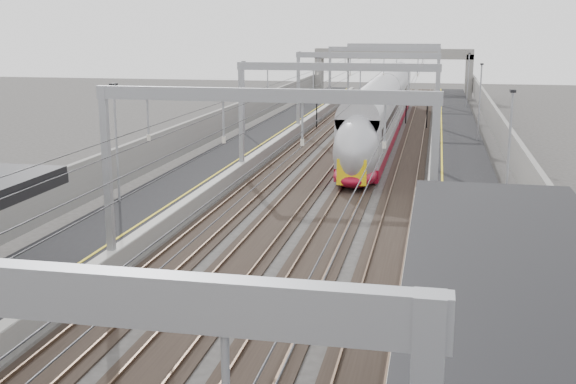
% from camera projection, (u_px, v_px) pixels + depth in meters
% --- Properties ---
extents(platform_left, '(4.00, 120.00, 1.00)m').
position_uv_depth(platform_left, '(230.00, 161.00, 51.47)').
color(platform_left, black).
rests_on(platform_left, ground).
extents(platform_right, '(4.00, 120.00, 1.00)m').
position_uv_depth(platform_right, '(460.00, 169.00, 48.33)').
color(platform_right, black).
rests_on(platform_right, ground).
extents(tracks, '(11.40, 140.00, 0.20)m').
position_uv_depth(tracks, '(341.00, 171.00, 50.00)').
color(tracks, black).
rests_on(tracks, ground).
extents(overhead_line, '(13.00, 140.00, 6.60)m').
position_uv_depth(overhead_line, '(354.00, 76.00, 54.96)').
color(overhead_line, gray).
rests_on(overhead_line, platform_left).
extents(overbridge, '(22.00, 2.20, 6.90)m').
position_uv_depth(overbridge, '(393.00, 60.00, 101.35)').
color(overbridge, gray).
rests_on(overbridge, ground).
extents(wall_left, '(0.30, 120.00, 3.20)m').
position_uv_depth(wall_left, '(187.00, 144.00, 51.85)').
color(wall_left, gray).
rests_on(wall_left, ground).
extents(wall_right, '(0.30, 120.00, 3.20)m').
position_uv_depth(wall_right, '(510.00, 155.00, 47.45)').
color(wall_right, gray).
rests_on(wall_right, ground).
extents(train, '(2.83, 51.51, 4.47)m').
position_uv_depth(train, '(383.00, 113.00, 65.60)').
color(train, maroon).
rests_on(train, ground).
extents(signal_green, '(0.32, 0.32, 3.48)m').
position_uv_depth(signal_green, '(317.00, 105.00, 70.44)').
color(signal_green, black).
rests_on(signal_green, ground).
extents(signal_red_near, '(0.32, 0.32, 3.48)m').
position_uv_depth(signal_red_near, '(406.00, 100.00, 74.74)').
color(signal_red_near, black).
rests_on(signal_red_near, ground).
extents(signal_red_far, '(0.32, 0.32, 3.48)m').
position_uv_depth(signal_red_far, '(427.00, 104.00, 70.91)').
color(signal_red_far, black).
rests_on(signal_red_far, ground).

